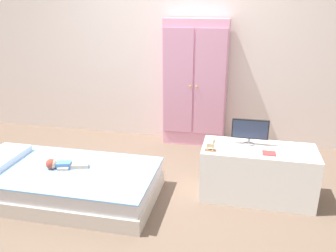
{
  "coord_description": "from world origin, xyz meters",
  "views": [
    {
      "loc": [
        0.84,
        -2.83,
        1.8
      ],
      "look_at": [
        0.16,
        0.37,
        0.59
      ],
      "focal_mm": 37.21,
      "sensor_mm": 36.0,
      "label": 1
    }
  ],
  "objects_px": {
    "rocking_horse_toy": "(211,145)",
    "bed": "(64,183)",
    "book_red": "(269,153)",
    "wardrobe": "(195,84)",
    "tv_stand": "(257,173)",
    "tv_monitor": "(250,130)",
    "doll": "(59,165)"
  },
  "relations": [
    {
      "from": "bed",
      "to": "wardrobe",
      "type": "xyz_separation_m",
      "value": [
        1.02,
        1.59,
        0.65
      ]
    },
    {
      "from": "wardrobe",
      "to": "tv_monitor",
      "type": "height_order",
      "value": "wardrobe"
    },
    {
      "from": "tv_monitor",
      "to": "rocking_horse_toy",
      "type": "relative_size",
      "value": 2.77
    },
    {
      "from": "tv_stand",
      "to": "tv_monitor",
      "type": "height_order",
      "value": "tv_monitor"
    },
    {
      "from": "bed",
      "to": "book_red",
      "type": "bearing_deg",
      "value": 8.38
    },
    {
      "from": "bed",
      "to": "tv_stand",
      "type": "height_order",
      "value": "tv_stand"
    },
    {
      "from": "rocking_horse_toy",
      "to": "tv_stand",
      "type": "bearing_deg",
      "value": 18.9
    },
    {
      "from": "bed",
      "to": "book_red",
      "type": "height_order",
      "value": "book_red"
    },
    {
      "from": "bed",
      "to": "rocking_horse_toy",
      "type": "bearing_deg",
      "value": 9.62
    },
    {
      "from": "doll",
      "to": "tv_stand",
      "type": "distance_m",
      "value": 1.86
    },
    {
      "from": "doll",
      "to": "book_red",
      "type": "distance_m",
      "value": 1.93
    },
    {
      "from": "rocking_horse_toy",
      "to": "wardrobe",
      "type": "bearing_deg",
      "value": 104.2
    },
    {
      "from": "rocking_horse_toy",
      "to": "book_red",
      "type": "distance_m",
      "value": 0.51
    },
    {
      "from": "doll",
      "to": "bed",
      "type": "bearing_deg",
      "value": -8.72
    },
    {
      "from": "rocking_horse_toy",
      "to": "bed",
      "type": "bearing_deg",
      "value": -170.38
    },
    {
      "from": "bed",
      "to": "rocking_horse_toy",
      "type": "distance_m",
      "value": 1.44
    },
    {
      "from": "tv_monitor",
      "to": "rocking_horse_toy",
      "type": "xyz_separation_m",
      "value": [
        -0.33,
        -0.22,
        -0.09
      ]
    },
    {
      "from": "doll",
      "to": "wardrobe",
      "type": "distance_m",
      "value": 1.96
    },
    {
      "from": "tv_monitor",
      "to": "bed",
      "type": "bearing_deg",
      "value": -164.97
    },
    {
      "from": "doll",
      "to": "tv_monitor",
      "type": "distance_m",
      "value": 1.82
    },
    {
      "from": "tv_stand",
      "to": "tv_monitor",
      "type": "bearing_deg",
      "value": 141.1
    },
    {
      "from": "doll",
      "to": "book_red",
      "type": "bearing_deg",
      "value": 8.07
    },
    {
      "from": "wardrobe",
      "to": "tv_stand",
      "type": "height_order",
      "value": "wardrobe"
    },
    {
      "from": "tv_stand",
      "to": "book_red",
      "type": "relative_size",
      "value": 8.97
    },
    {
      "from": "wardrobe",
      "to": "rocking_horse_toy",
      "type": "bearing_deg",
      "value": -75.8
    },
    {
      "from": "bed",
      "to": "tv_stand",
      "type": "bearing_deg",
      "value": 11.91
    },
    {
      "from": "bed",
      "to": "rocking_horse_toy",
      "type": "xyz_separation_m",
      "value": [
        1.36,
        0.23,
        0.42
      ]
    },
    {
      "from": "bed",
      "to": "book_red",
      "type": "distance_m",
      "value": 1.92
    },
    {
      "from": "wardrobe",
      "to": "rocking_horse_toy",
      "type": "distance_m",
      "value": 1.42
    },
    {
      "from": "wardrobe",
      "to": "rocking_horse_toy",
      "type": "xyz_separation_m",
      "value": [
        0.34,
        -1.36,
        -0.23
      ]
    },
    {
      "from": "rocking_horse_toy",
      "to": "book_red",
      "type": "xyz_separation_m",
      "value": [
        0.51,
        0.04,
        -0.05
      ]
    },
    {
      "from": "bed",
      "to": "book_red",
      "type": "xyz_separation_m",
      "value": [
        1.87,
        0.28,
        0.36
      ]
    }
  ]
}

